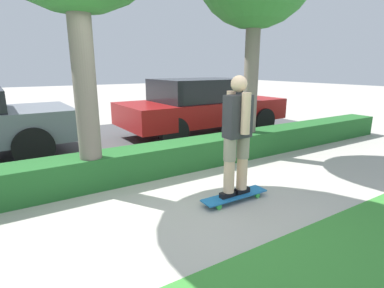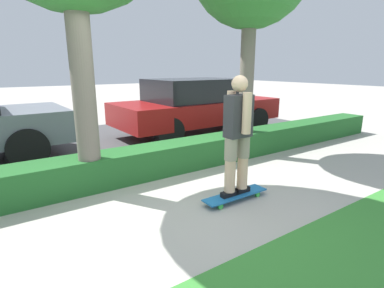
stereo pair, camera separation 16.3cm
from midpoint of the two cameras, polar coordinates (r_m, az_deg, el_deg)
ground_plane at (r=4.02m, az=3.14°, el=-12.51°), size 60.00×60.00×0.00m
street_asphalt at (r=7.64m, az=-15.27°, el=0.14°), size 13.07×5.00×0.01m
hedge_row at (r=5.22m, az=-6.98°, el=-3.19°), size 13.07×0.60×0.50m
skateboard at (r=4.30m, az=9.24°, el=-9.73°), size 1.01×0.24×0.09m
skater_person at (r=4.02m, az=9.74°, el=1.87°), size 0.49×0.42×1.63m
parked_car_middle at (r=8.41m, az=2.52°, el=7.42°), size 4.69×2.08×1.52m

